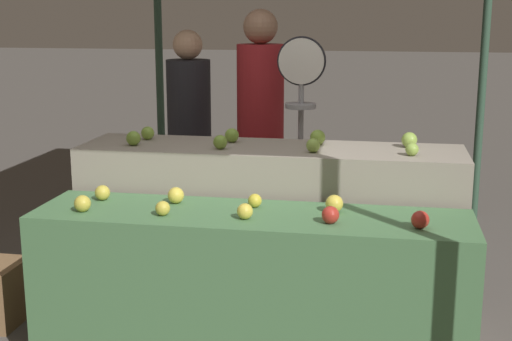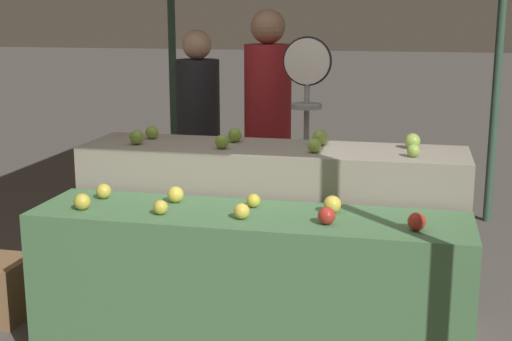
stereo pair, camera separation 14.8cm
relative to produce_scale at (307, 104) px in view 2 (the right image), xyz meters
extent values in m
cylinder|color=#33513D|center=(-1.53, 1.79, 0.06)|extent=(0.07, 0.07, 2.55)
cylinder|color=#33513D|center=(1.34, 1.79, 0.06)|extent=(0.07, 0.07, 2.55)
cube|color=#4C7A4C|center=(-0.09, -1.24, -0.80)|extent=(2.17, 0.55, 0.83)
cube|color=gray|center=(-0.09, -0.64, -0.69)|extent=(2.17, 0.55, 1.05)
sphere|color=gold|center=(-0.92, -1.36, -0.35)|extent=(0.08, 0.08, 0.08)
sphere|color=gold|center=(-0.51, -1.35, -0.35)|extent=(0.07, 0.07, 0.07)
sphere|color=yellow|center=(-0.10, -1.34, -0.35)|extent=(0.08, 0.08, 0.08)
sphere|color=#B72D23|center=(0.31, -1.34, -0.35)|extent=(0.08, 0.08, 0.08)
sphere|color=#B72D23|center=(0.72, -1.34, -0.35)|extent=(0.08, 0.08, 0.08)
sphere|color=gold|center=(-0.91, -1.13, -0.35)|extent=(0.08, 0.08, 0.08)
sphere|color=yellow|center=(-0.51, -1.12, -0.34)|extent=(0.09, 0.09, 0.09)
sphere|color=gold|center=(-0.09, -1.12, -0.35)|extent=(0.07, 0.07, 0.07)
sphere|color=yellow|center=(0.31, -1.14, -0.34)|extent=(0.09, 0.09, 0.09)
sphere|color=#7AA338|center=(-0.87, -0.74, -0.12)|extent=(0.08, 0.08, 0.08)
sphere|color=#7AA338|center=(-0.36, -0.76, -0.13)|extent=(0.08, 0.08, 0.08)
sphere|color=#8EB247|center=(0.16, -0.76, -0.13)|extent=(0.08, 0.08, 0.08)
sphere|color=#8EB247|center=(0.69, -0.76, -0.13)|extent=(0.07, 0.07, 0.07)
sphere|color=#84AD3D|center=(-0.85, -0.54, -0.13)|extent=(0.08, 0.08, 0.08)
sphere|color=#7AA338|center=(-0.34, -0.54, -0.12)|extent=(0.08, 0.08, 0.08)
sphere|color=#84AD3D|center=(0.16, -0.53, -0.12)|extent=(0.09, 0.09, 0.09)
sphere|color=#8EB247|center=(0.68, -0.52, -0.12)|extent=(0.09, 0.09, 0.09)
cylinder|color=#99999E|center=(0.00, 0.01, -0.46)|extent=(0.04, 0.04, 1.52)
cylinder|color=black|center=(0.00, 0.01, 0.28)|extent=(0.31, 0.01, 0.31)
cylinder|color=silver|center=(0.00, -0.01, 0.28)|extent=(0.29, 0.02, 0.29)
cylinder|color=#99999E|center=(0.00, -0.01, 0.06)|extent=(0.01, 0.01, 0.14)
cylinder|color=#99999E|center=(0.00, -0.01, -0.01)|extent=(0.20, 0.20, 0.03)
cube|color=#2D2D38|center=(-0.32, 0.33, -0.79)|extent=(0.27, 0.20, 0.84)
cylinder|color=maroon|center=(-0.32, 0.33, 0.00)|extent=(0.39, 0.39, 0.73)
sphere|color=#936B51|center=(-0.32, 0.33, 0.48)|extent=(0.24, 0.24, 0.24)
cube|color=#2D2D38|center=(-0.91, 0.58, -0.83)|extent=(0.27, 0.20, 0.78)
cylinder|color=#232328|center=(-0.91, 0.58, -0.10)|extent=(0.39, 0.39, 0.67)
sphere|color=tan|center=(-0.91, 0.58, 0.35)|extent=(0.22, 0.22, 0.22)
camera|label=1|loc=(0.54, -4.56, 0.59)|focal=50.00mm
camera|label=2|loc=(0.69, -4.53, 0.59)|focal=50.00mm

